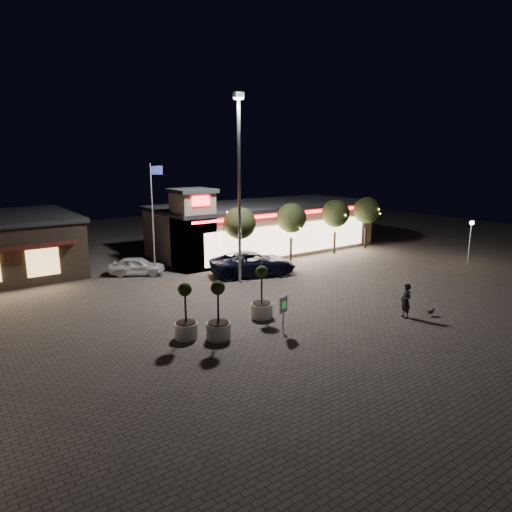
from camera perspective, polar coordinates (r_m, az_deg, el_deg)
ground at (r=24.03m, az=4.64°, el=-8.34°), size 90.00×90.00×0.00m
retail_building at (r=41.26m, az=0.65°, el=3.71°), size 20.40×8.40×6.10m
floodlight_pole at (r=30.10m, az=-2.12°, el=9.62°), size 0.60×0.40×12.38m
flagpole at (r=32.86m, az=-12.68°, el=5.59°), size 0.95×0.10×8.00m
lamp_post_east at (r=39.95m, az=25.27°, el=2.57°), size 0.36×0.36×3.48m
string_tree_a at (r=34.04m, az=-2.05°, el=4.11°), size 2.42×2.42×4.79m
string_tree_b at (r=37.00m, az=4.44°, el=4.76°), size 2.42×2.42×4.79m
string_tree_c at (r=40.37m, az=9.92°, el=5.26°), size 2.42×2.42×4.79m
string_tree_d at (r=43.29m, az=13.66°, el=5.58°), size 2.42×2.42×4.79m
pickup_truck at (r=32.99m, az=-0.37°, el=-0.93°), size 6.79×4.70×1.72m
white_sedan at (r=34.11m, az=-14.62°, el=-1.23°), size 4.14×3.49×1.34m
pedestrian at (r=25.66m, az=18.24°, el=-5.35°), size 0.64×0.79×1.89m
dog at (r=26.60m, az=21.03°, el=-6.43°), size 0.54×0.22×0.29m
planter_left at (r=22.10m, az=-8.75°, el=-8.03°), size 1.11×1.11×2.72m
planter_mid at (r=21.81m, az=-4.72°, el=-8.09°), size 1.16×1.16×2.85m
planter_right at (r=24.46m, az=0.71°, el=-5.72°), size 1.17×1.17×2.87m
valet_sign at (r=22.24m, az=3.45°, el=-6.48°), size 0.60×0.25×1.87m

